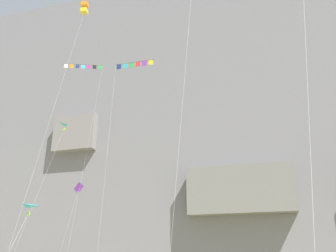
{
  "coord_description": "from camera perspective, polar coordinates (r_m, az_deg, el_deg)",
  "views": [
    {
      "loc": [
        5.36,
        -9.06,
        3.04
      ],
      "look_at": [
        -2.8,
        18.72,
        14.21
      ],
      "focal_mm": 39.22,
      "sensor_mm": 36.0,
      "label": 1
    }
  ],
  "objects": [
    {
      "name": "kite_banner_far_left",
      "position": [
        51.63,
        -13.08,
        7.95
      ],
      "size": [
        5.04,
        2.24,
        29.04
      ],
      "color": "black",
      "rests_on": "ground"
    },
    {
      "name": "kite_delta_high_right",
      "position": [
        50.26,
        -15.71,
        -0.99
      ],
      "size": [
        3.71,
        5.62,
        20.46
      ],
      "color": "#38B2D1",
      "rests_on": "ground"
    },
    {
      "name": "kite_box_mid_right",
      "position": [
        48.43,
        -12.88,
        17.33
      ],
      "size": [
        2.73,
        6.08,
        33.64
      ],
      "color": "orange",
      "rests_on": "ground"
    },
    {
      "name": "kite_delta_high_center",
      "position": [
        31.42,
        -21.4,
        -12.86
      ],
      "size": [
        2.09,
        5.91,
        7.11
      ],
      "color": "#38B2D1",
      "rests_on": "ground"
    },
    {
      "name": "cliff_face",
      "position": [
        75.68,
        11.23,
        0.44
      ],
      "size": [
        180.0,
        24.53,
        60.69
      ],
      "color": "gray",
      "rests_on": "ground"
    },
    {
      "name": "kite_banner_upper_right",
      "position": [
        44.9,
        -5.41,
        8.69
      ],
      "size": [
        4.93,
        3.03,
        26.38
      ],
      "color": "black",
      "rests_on": "ground"
    },
    {
      "name": "kite_diamond_near_cliff",
      "position": [
        56.83,
        -13.84,
        -9.77
      ],
      "size": [
        1.76,
        4.98,
        15.0
      ],
      "color": "purple",
      "rests_on": "ground"
    }
  ]
}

